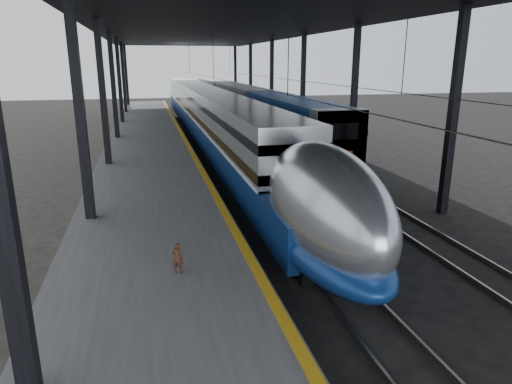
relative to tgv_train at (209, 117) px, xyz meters
name	(u,v)px	position (x,y,z in m)	size (l,w,h in m)	color
ground	(271,284)	(-2.00, -28.30, -2.05)	(160.00, 160.00, 0.00)	black
platform	(148,154)	(-5.50, -8.30, -1.55)	(6.00, 80.00, 1.00)	#4C4C4F
yellow_strip	(188,145)	(-2.70, -8.30, -1.05)	(0.30, 80.00, 0.01)	gold
rails	(258,155)	(2.50, -8.30, -1.97)	(6.52, 80.00, 0.16)	slate
canopy	(222,26)	(-0.10, -8.30, 7.06)	(18.00, 75.00, 9.47)	black
tgv_train	(209,117)	(0.00, 0.00, 0.00)	(3.06, 65.20, 4.39)	silver
second_train	(242,105)	(5.00, 9.70, 0.09)	(3.07, 56.05, 4.23)	#164792
child	(177,258)	(-4.89, -28.88, -0.60)	(0.33, 0.22, 0.90)	#452717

